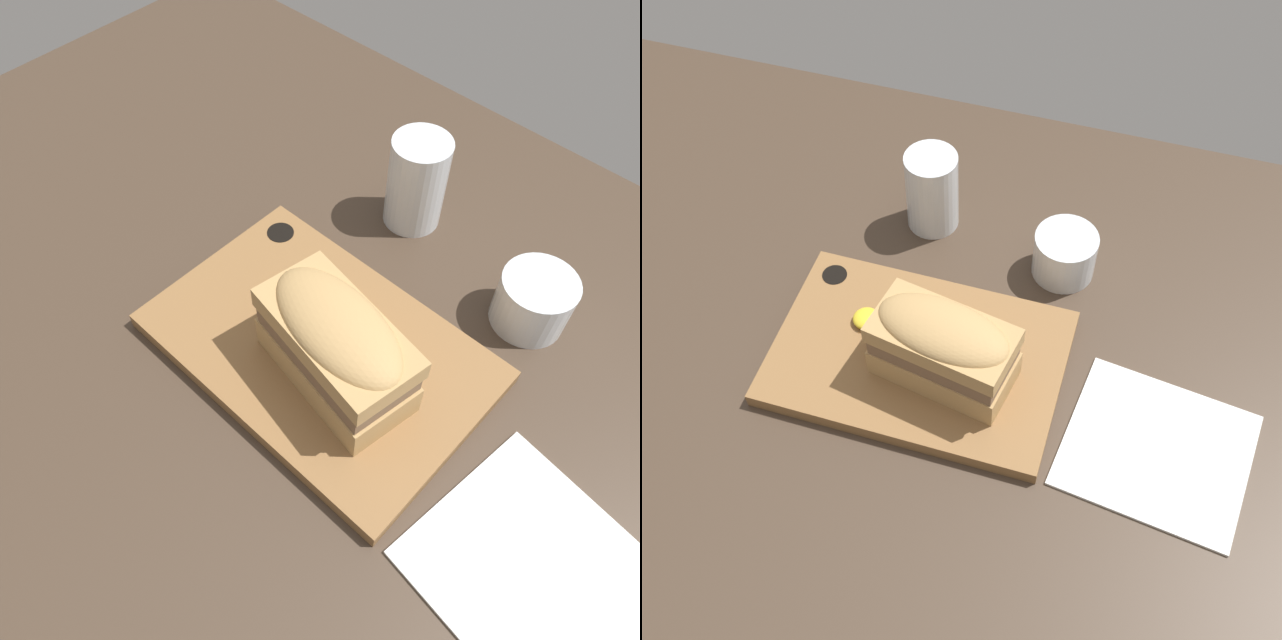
% 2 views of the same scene
% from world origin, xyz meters
% --- Properties ---
extents(dining_table, '(1.41, 0.90, 0.02)m').
position_xyz_m(dining_table, '(0.00, 0.00, 0.01)').
color(dining_table, '#423326').
rests_on(dining_table, ground).
extents(serving_board, '(0.35, 0.23, 0.02)m').
position_xyz_m(serving_board, '(-0.00, -0.02, 0.03)').
color(serving_board, olive).
rests_on(serving_board, dining_table).
extents(sandwich, '(0.17, 0.11, 0.10)m').
position_xyz_m(sandwich, '(0.04, -0.04, 0.10)').
color(sandwich, tan).
rests_on(sandwich, serving_board).
extents(mustard_dollop, '(0.03, 0.03, 0.01)m').
position_xyz_m(mustard_dollop, '(-0.08, -0.00, 0.05)').
color(mustard_dollop, yellow).
rests_on(mustard_dollop, serving_board).
extents(water_glass, '(0.07, 0.07, 0.12)m').
position_xyz_m(water_glass, '(-0.05, 0.20, 0.07)').
color(water_glass, silver).
rests_on(water_glass, dining_table).
extents(wine_glass, '(0.08, 0.08, 0.06)m').
position_xyz_m(wine_glass, '(0.14, 0.16, 0.05)').
color(wine_glass, silver).
rests_on(wine_glass, dining_table).
extents(napkin, '(0.22, 0.20, 0.00)m').
position_xyz_m(napkin, '(0.29, -0.06, 0.02)').
color(napkin, white).
rests_on(napkin, dining_table).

